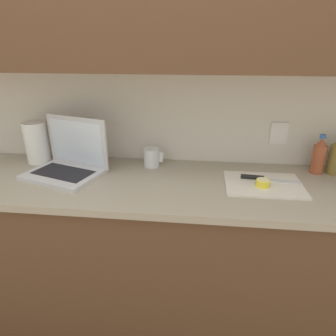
% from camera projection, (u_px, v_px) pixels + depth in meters
% --- Properties ---
extents(ground_plane, '(12.00, 12.00, 0.00)m').
position_uv_depth(ground_plane, '(141.00, 315.00, 1.84)').
color(ground_plane, '#847056').
rests_on(ground_plane, ground).
extents(wall_back, '(5.20, 0.38, 2.60)m').
position_uv_depth(wall_back, '(139.00, 40.00, 1.45)').
color(wall_back, silver).
rests_on(wall_back, ground_plane).
extents(counter_unit, '(2.52, 0.61, 0.91)m').
position_uv_depth(counter_unit, '(135.00, 253.00, 1.66)').
color(counter_unit, brown).
rests_on(counter_unit, ground_plane).
extents(laptop, '(0.43, 0.37, 0.28)m').
position_uv_depth(laptop, '(69.00, 161.00, 1.55)').
color(laptop, silver).
rests_on(laptop, counter_unit).
extents(cutting_board, '(0.36, 0.28, 0.01)m').
position_uv_depth(cutting_board, '(263.00, 184.00, 1.44)').
color(cutting_board, silver).
rests_on(cutting_board, counter_unit).
extents(knife, '(0.28, 0.06, 0.02)m').
position_uv_depth(knife, '(260.00, 178.00, 1.47)').
color(knife, silver).
rests_on(knife, cutting_board).
extents(lemon_half_cut, '(0.06, 0.06, 0.03)m').
position_uv_depth(lemon_half_cut, '(263.00, 183.00, 1.40)').
color(lemon_half_cut, yellow).
rests_on(lemon_half_cut, cutting_board).
extents(bottle_green_soda, '(0.07, 0.07, 0.21)m').
position_uv_depth(bottle_green_soda, '(319.00, 156.00, 1.54)').
color(bottle_green_soda, '#A34C2D').
rests_on(bottle_green_soda, counter_unit).
extents(measuring_cup, '(0.11, 0.09, 0.10)m').
position_uv_depth(measuring_cup, '(152.00, 157.00, 1.64)').
color(measuring_cup, silver).
rests_on(measuring_cup, counter_unit).
extents(paper_towel_roll, '(0.13, 0.13, 0.23)m').
position_uv_depth(paper_towel_roll, '(37.00, 142.00, 1.68)').
color(paper_towel_roll, white).
rests_on(paper_towel_roll, counter_unit).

